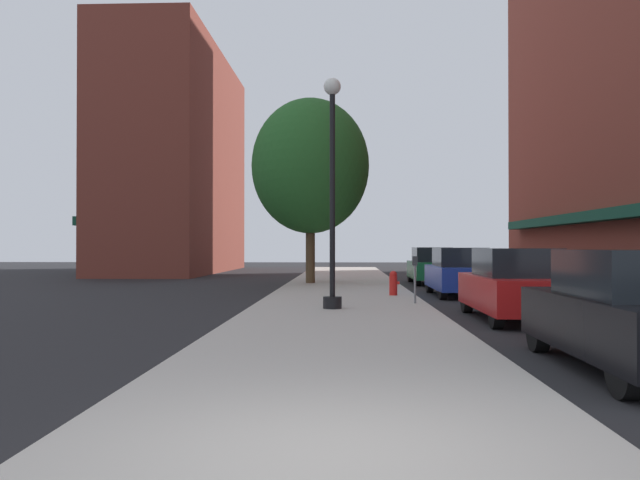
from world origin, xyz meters
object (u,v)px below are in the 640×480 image
Objects in this scene: car_red at (514,285)px; car_green at (431,266)px; fire_hydrant at (393,283)px; car_black at (633,313)px; parking_meter_near at (415,273)px; lamppost at (332,188)px; car_blue at (459,272)px; tree_near at (310,166)px.

car_green is (0.00, 14.16, 0.00)m from car_red.
car_red is 1.00× the size of car_green.
car_red is at bearing -89.25° from car_green.
car_green reaches higher than fire_hydrant.
car_black is at bearing -91.08° from car_red.
car_black reaches higher than parking_meter_near.
lamppost is 7.47× the size of fire_hydrant.
lamppost reaches higher than car_blue.
car_blue is (2.33, 1.27, 0.29)m from fire_hydrant.
car_red is at bearing -68.42° from fire_hydrant.
lamppost is 5.06m from car_red.
tree_near is 8.91m from car_blue.
car_green is at bearing 74.21° from fire_hydrant.
tree_near is at bearing 114.21° from fire_hydrant.
lamppost is 4.50× the size of parking_meter_near.
lamppost is 0.74× the size of tree_near.
tree_near is 20.03m from car_black.
lamppost is at bearing -112.87° from fire_hydrant.
parking_meter_near reaches higher than fire_hydrant.
car_blue is at bearing -89.25° from car_green.
parking_meter_near is 4.59m from car_blue.
tree_near is 7.10m from car_green.
car_black is (2.33, -11.94, 0.29)m from fire_hydrant.
fire_hydrant is 2.94m from parking_meter_near.
fire_hydrant is 8.59m from car_green.
car_green is (2.33, 8.26, 0.29)m from fire_hydrant.
parking_meter_near is 3.60m from car_red.
parking_meter_near is at bearing 35.06° from lamppost.
car_black reaches higher than fire_hydrant.
car_blue is (5.41, -5.57, -4.38)m from tree_near.
fire_hydrant is 0.18× the size of car_green.
car_blue reaches higher than fire_hydrant.
car_green is (4.22, 12.73, -2.39)m from lamppost.
car_red reaches higher than fire_hydrant.
car_blue is at bearing 91.74° from car_black.
tree_near reaches higher than fire_hydrant.
car_blue is at bearing 28.52° from fire_hydrant.
car_black and car_blue have the same top height.
fire_hydrant is 6.35m from car_red.
lamppost is 1.37× the size of car_blue.
car_red is 14.16m from car_green.
tree_near reaches higher than car_blue.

